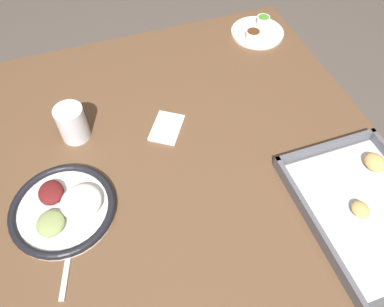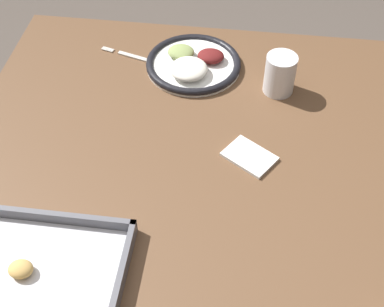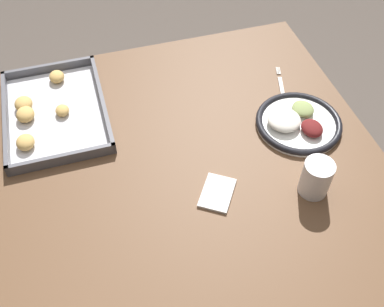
{
  "view_description": "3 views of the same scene",
  "coord_description": "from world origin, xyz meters",
  "px_view_note": "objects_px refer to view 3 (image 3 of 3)",
  "views": [
    {
      "loc": [
        0.57,
        -0.19,
        1.57
      ],
      "look_at": [
        0.02,
        0.0,
        0.79
      ],
      "focal_mm": 35.0,
      "sensor_mm": 36.0,
      "label": 1
    },
    {
      "loc": [
        -0.09,
        0.8,
        1.66
      ],
      "look_at": [
        0.02,
        0.0,
        0.79
      ],
      "focal_mm": 50.0,
      "sensor_mm": 36.0,
      "label": 2
    },
    {
      "loc": [
        -0.74,
        0.23,
        1.73
      ],
      "look_at": [
        0.02,
        0.0,
        0.79
      ],
      "focal_mm": 42.0,
      "sensor_mm": 36.0,
      "label": 3
    }
  ],
  "objects_px": {
    "fork": "(282,90)",
    "baking_tray": "(51,111)",
    "napkin": "(217,193)",
    "drinking_cup": "(316,178)",
    "dinner_plate": "(298,122)"
  },
  "relations": [
    {
      "from": "drinking_cup",
      "to": "napkin",
      "type": "xyz_separation_m",
      "value": [
        0.06,
        0.25,
        -0.05
      ]
    },
    {
      "from": "baking_tray",
      "to": "napkin",
      "type": "height_order",
      "value": "baking_tray"
    },
    {
      "from": "fork",
      "to": "baking_tray",
      "type": "bearing_deg",
      "value": 98.66
    },
    {
      "from": "baking_tray",
      "to": "drinking_cup",
      "type": "height_order",
      "value": "drinking_cup"
    },
    {
      "from": "baking_tray",
      "to": "napkin",
      "type": "bearing_deg",
      "value": -137.31
    },
    {
      "from": "fork",
      "to": "baking_tray",
      "type": "distance_m",
      "value": 0.73
    },
    {
      "from": "dinner_plate",
      "to": "drinking_cup",
      "type": "bearing_deg",
      "value": 164.62
    },
    {
      "from": "dinner_plate",
      "to": "fork",
      "type": "bearing_deg",
      "value": -7.36
    },
    {
      "from": "dinner_plate",
      "to": "baking_tray",
      "type": "relative_size",
      "value": 0.61
    },
    {
      "from": "drinking_cup",
      "to": "dinner_plate",
      "type": "bearing_deg",
      "value": -15.38
    },
    {
      "from": "napkin",
      "to": "drinking_cup",
      "type": "bearing_deg",
      "value": -103.52
    },
    {
      "from": "fork",
      "to": "baking_tray",
      "type": "height_order",
      "value": "baking_tray"
    },
    {
      "from": "fork",
      "to": "napkin",
      "type": "height_order",
      "value": "napkin"
    },
    {
      "from": "dinner_plate",
      "to": "drinking_cup",
      "type": "distance_m",
      "value": 0.24
    },
    {
      "from": "baking_tray",
      "to": "napkin",
      "type": "relative_size",
      "value": 3.06
    }
  ]
}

